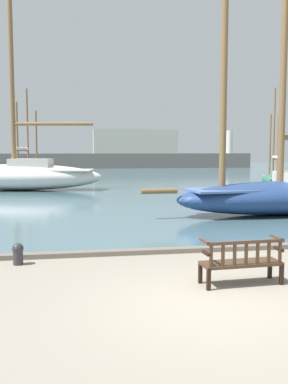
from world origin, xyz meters
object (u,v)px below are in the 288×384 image
sailboat_far_starboard (273,178)px  sailboat_mid_starboard (28,167)px  park_bench (242,261)px  mooring_bollard (18,253)px  sailboat_nearest_port (284,192)px  sailboat_distant_harbor (19,175)px

sailboat_far_starboard → sailboat_mid_starboard: (-19.00, 17.76, 0.26)m
park_bench → sailboat_far_starboard: sailboat_far_starboard is taller
sailboat_mid_starboard → mooring_bollard: sailboat_mid_starboard is taller
sailboat_mid_starboard → sailboat_nearest_port: (13.23, -30.50, 0.05)m
park_bench → mooring_bollard: size_ratio=3.18×
sailboat_distant_harbor → sailboat_mid_starboard: bearing=94.1°
sailboat_mid_starboard → mooring_bollard: (3.45, -36.54, -0.65)m
sailboat_distant_harbor → sailboat_mid_starboard: size_ratio=1.37×
sailboat_distant_harbor → sailboat_mid_starboard: sailboat_distant_harbor is taller
sailboat_distant_harbor → sailboat_far_starboard: (17.73, -0.10, -0.43)m
sailboat_far_starboard → mooring_bollard: 24.38m
sailboat_far_starboard → sailboat_nearest_port: size_ratio=0.58×
sailboat_mid_starboard → sailboat_nearest_port: sailboat_nearest_port is taller
sailboat_distant_harbor → mooring_bollard: 19.02m
mooring_bollard → sailboat_nearest_port: bearing=31.7°
park_bench → sailboat_mid_starboard: (-8.00, 38.81, 0.46)m
sailboat_mid_starboard → mooring_bollard: bearing=-84.6°
park_bench → sailboat_nearest_port: sailboat_nearest_port is taller
sailboat_distant_harbor → sailboat_far_starboard: sailboat_distant_harbor is taller
park_bench → mooring_bollard: (-4.55, 2.27, -0.19)m
sailboat_mid_starboard → sailboat_far_starboard: bearing=-43.1°
sailboat_nearest_port → mooring_bollard: bearing=-148.3°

